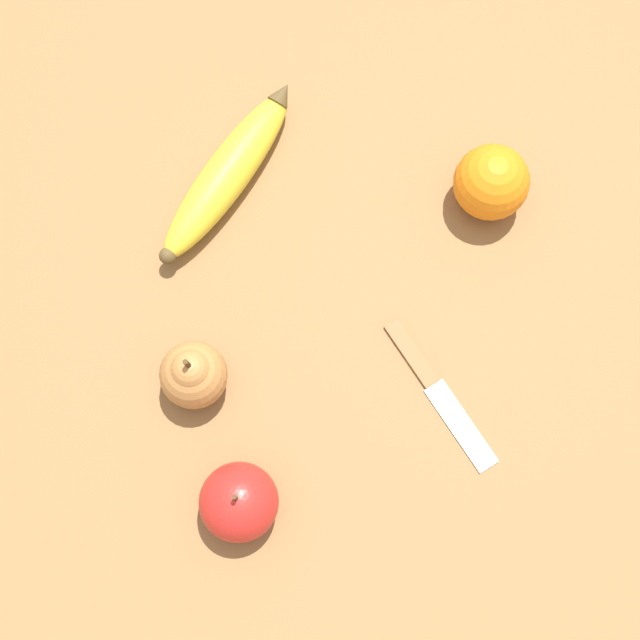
{
  "coord_description": "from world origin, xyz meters",
  "views": [
    {
      "loc": [
        0.27,
        -0.02,
        0.85
      ],
      "look_at": [
        0.01,
        -0.01,
        0.03
      ],
      "focal_mm": 50.0,
      "sensor_mm": 36.0,
      "label": 1
    }
  ],
  "objects_px": {
    "banana": "(228,172)",
    "pear": "(193,374)",
    "apple": "(239,502)",
    "paring_knife": "(435,388)",
    "orange": "(491,182)"
  },
  "relations": [
    {
      "from": "pear",
      "to": "paring_knife",
      "type": "relative_size",
      "value": 0.52
    },
    {
      "from": "pear",
      "to": "banana",
      "type": "bearing_deg",
      "value": 169.87
    },
    {
      "from": "pear",
      "to": "apple",
      "type": "height_order",
      "value": "pear"
    },
    {
      "from": "pear",
      "to": "paring_knife",
      "type": "distance_m",
      "value": 0.23
    },
    {
      "from": "apple",
      "to": "paring_knife",
      "type": "height_order",
      "value": "apple"
    },
    {
      "from": "apple",
      "to": "paring_knife",
      "type": "bearing_deg",
      "value": 117.73
    },
    {
      "from": "banana",
      "to": "pear",
      "type": "height_order",
      "value": "pear"
    },
    {
      "from": "orange",
      "to": "paring_knife",
      "type": "relative_size",
      "value": 0.49
    },
    {
      "from": "paring_knife",
      "to": "banana",
      "type": "bearing_deg",
      "value": -79.32
    },
    {
      "from": "banana",
      "to": "paring_knife",
      "type": "distance_m",
      "value": 0.3
    },
    {
      "from": "orange",
      "to": "paring_knife",
      "type": "distance_m",
      "value": 0.21
    },
    {
      "from": "orange",
      "to": "paring_knife",
      "type": "height_order",
      "value": "orange"
    },
    {
      "from": "banana",
      "to": "paring_knife",
      "type": "relative_size",
      "value": 1.3
    },
    {
      "from": "banana",
      "to": "pear",
      "type": "bearing_deg",
      "value": -154.51
    },
    {
      "from": "banana",
      "to": "apple",
      "type": "height_order",
      "value": "apple"
    }
  ]
}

